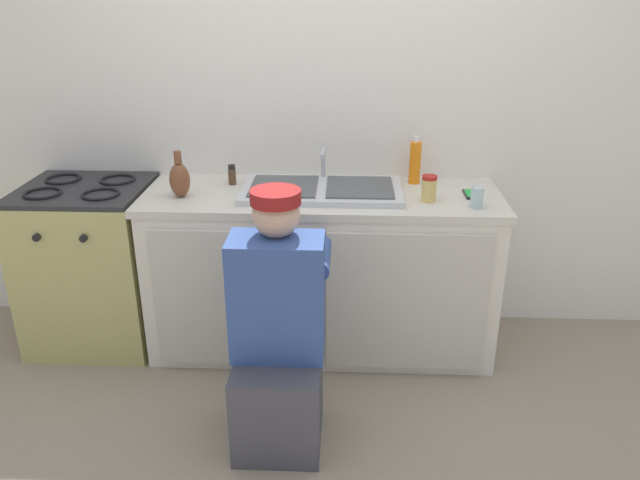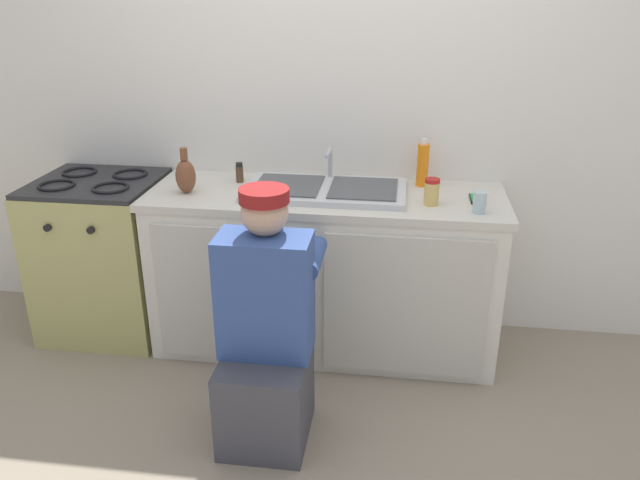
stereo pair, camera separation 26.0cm
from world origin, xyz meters
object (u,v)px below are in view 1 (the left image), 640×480
Objects in this scene: plumber_person at (278,342)px; condiment_jar at (429,188)px; soap_bottle_orange at (415,162)px; stove_range at (93,264)px; spice_bottle_pepper at (232,175)px; sink_double_basin at (322,189)px; water_glass at (477,197)px; cell_phone at (472,194)px; vase_decorative at (180,179)px.

plumber_person reaches higher than condiment_jar.
condiment_jar is at bearing -81.90° from soap_bottle_orange.
spice_bottle_pepper is at bearing 9.33° from stove_range.
spice_bottle_pepper is at bearing 110.00° from plumber_person.
plumber_person reaches higher than sink_double_basin.
water_glass is 0.19m from cell_phone.
stove_range reaches higher than cell_phone.
stove_range is at bearing -173.62° from soap_bottle_orange.
spice_bottle_pepper is at bearing 43.92° from vase_decorative.
vase_decorative is (-1.44, -0.09, 0.08)m from cell_phone.
condiment_jar reaches higher than spice_bottle_pepper.
sink_double_basin is at bearing 7.32° from vase_decorative.
vase_decorative reaches higher than water_glass.
vase_decorative is (-0.69, -0.09, 0.07)m from sink_double_basin.
vase_decorative reaches higher than condiment_jar.
water_glass is 0.78× the size of condiment_jar.
vase_decorative reaches higher than spice_bottle_pepper.
vase_decorative is at bearing -166.67° from soap_bottle_orange.
plumber_person is 1.25m from soap_bottle_orange.
plumber_person is (1.08, -0.77, 0.02)m from stove_range.
stove_range is 6.33× the size of cell_phone.
vase_decorative is 0.31m from spice_bottle_pepper.
sink_double_basin is 8.00× the size of water_glass.
vase_decorative is at bearing -136.08° from spice_bottle_pepper.
soap_bottle_orange is at bearing 6.38° from stove_range.
stove_range is 1.32m from plumber_person.
spice_bottle_pepper is (-1.21, 0.30, 0.00)m from water_glass.
stove_range is 8.86× the size of water_glass.
soap_bottle_orange reaches higher than spice_bottle_pepper.
water_glass is 0.46m from soap_bottle_orange.
water_glass reaches higher than stove_range.
vase_decorative reaches higher than stove_range.
sink_double_basin reaches higher than stove_range.
soap_bottle_orange is (0.48, 0.19, 0.09)m from sink_double_basin.
condiment_jar is (0.04, -0.29, -0.05)m from soap_bottle_orange.
sink_double_basin is at bearing 168.92° from condiment_jar.
sink_double_basin is 0.75m from cell_phone.
soap_bottle_orange is at bearing 56.72° from plumber_person.
sink_double_basin reaches higher than spice_bottle_pepper.
sink_double_basin is 0.70m from vase_decorative.
condiment_jar reaches higher than cell_phone.
sink_double_basin is at bearing -158.50° from soap_bottle_orange.
spice_bottle_pepper is at bearing 165.58° from sink_double_basin.
soap_bottle_orange is 0.96m from spice_bottle_pepper.
vase_decorative is (-1.43, 0.09, 0.04)m from water_glass.
sink_double_basin is 3.48× the size of vase_decorative.
stove_range is at bearing 176.74° from condiment_jar.
vase_decorative is (-0.54, 0.68, 0.49)m from plumber_person.
soap_bottle_orange is at bearing 144.29° from cell_phone.
plumber_person is at bearing -70.00° from spice_bottle_pepper.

